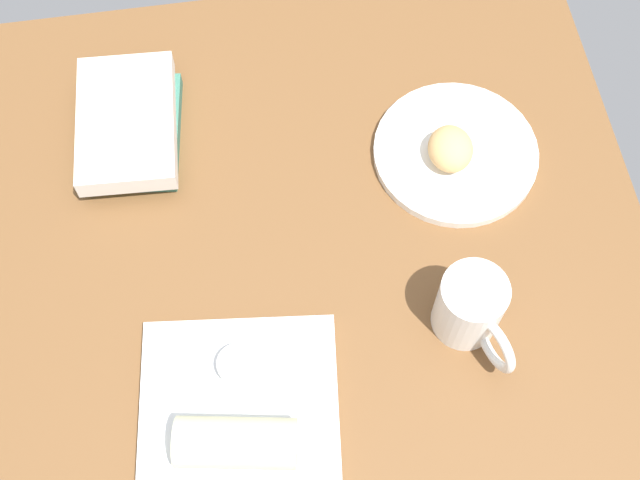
{
  "coord_description": "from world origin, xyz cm",
  "views": [
    {
      "loc": [
        -37.4,
        6.24,
        105.9
      ],
      "look_at": [
        10.1,
        -0.99,
        7.0
      ],
      "focal_mm": 47.84,
      "sensor_mm": 36.0,
      "label": 1
    }
  ],
  "objects_px": {
    "book_stack": "(129,126)",
    "sauce_cup": "(239,366)",
    "coffee_mug": "(472,308)",
    "square_plate": "(239,414)",
    "round_plate": "(455,153)",
    "breakfast_wrap": "(236,443)",
    "scone_pastry": "(450,149)"
  },
  "relations": [
    {
      "from": "round_plate",
      "to": "coffee_mug",
      "type": "distance_m",
      "value": 0.25
    },
    {
      "from": "round_plate",
      "to": "book_stack",
      "type": "bearing_deg",
      "value": 77.51
    },
    {
      "from": "square_plate",
      "to": "book_stack",
      "type": "xyz_separation_m",
      "value": [
        0.42,
        0.11,
        0.02
      ]
    },
    {
      "from": "square_plate",
      "to": "sauce_cup",
      "type": "xyz_separation_m",
      "value": [
        0.05,
        -0.01,
        0.02
      ]
    },
    {
      "from": "sauce_cup",
      "to": "coffee_mug",
      "type": "relative_size",
      "value": 0.39
    },
    {
      "from": "round_plate",
      "to": "breakfast_wrap",
      "type": "distance_m",
      "value": 0.5
    },
    {
      "from": "round_plate",
      "to": "coffee_mug",
      "type": "xyz_separation_m",
      "value": [
        -0.25,
        0.04,
        0.04
      ]
    },
    {
      "from": "book_stack",
      "to": "square_plate",
      "type": "bearing_deg",
      "value": -165.83
    },
    {
      "from": "sauce_cup",
      "to": "coffee_mug",
      "type": "height_order",
      "value": "coffee_mug"
    },
    {
      "from": "book_stack",
      "to": "coffee_mug",
      "type": "bearing_deg",
      "value": -130.57
    },
    {
      "from": "sauce_cup",
      "to": "coffee_mug",
      "type": "bearing_deg",
      "value": -85.7
    },
    {
      "from": "coffee_mug",
      "to": "sauce_cup",
      "type": "bearing_deg",
      "value": 94.3
    },
    {
      "from": "sauce_cup",
      "to": "book_stack",
      "type": "xyz_separation_m",
      "value": [
        0.37,
        0.11,
        -0.0
      ]
    },
    {
      "from": "sauce_cup",
      "to": "book_stack",
      "type": "height_order",
      "value": "book_stack"
    },
    {
      "from": "square_plate",
      "to": "book_stack",
      "type": "distance_m",
      "value": 0.43
    },
    {
      "from": "round_plate",
      "to": "book_stack",
      "type": "xyz_separation_m",
      "value": [
        0.1,
        0.44,
        0.02
      ]
    },
    {
      "from": "book_stack",
      "to": "coffee_mug",
      "type": "distance_m",
      "value": 0.53
    },
    {
      "from": "sauce_cup",
      "to": "breakfast_wrap",
      "type": "xyz_separation_m",
      "value": [
        -0.1,
        0.01,
        0.02
      ]
    },
    {
      "from": "square_plate",
      "to": "round_plate",
      "type": "bearing_deg",
      "value": -46.47
    },
    {
      "from": "sauce_cup",
      "to": "coffee_mug",
      "type": "xyz_separation_m",
      "value": [
        0.02,
        -0.29,
        0.02
      ]
    },
    {
      "from": "breakfast_wrap",
      "to": "book_stack",
      "type": "xyz_separation_m",
      "value": [
        0.46,
        0.1,
        -0.02
      ]
    },
    {
      "from": "round_plate",
      "to": "book_stack",
      "type": "height_order",
      "value": "book_stack"
    },
    {
      "from": "scone_pastry",
      "to": "coffee_mug",
      "type": "distance_m",
      "value": 0.24
    },
    {
      "from": "book_stack",
      "to": "coffee_mug",
      "type": "xyz_separation_m",
      "value": [
        -0.34,
        -0.4,
        0.02
      ]
    },
    {
      "from": "round_plate",
      "to": "breakfast_wrap",
      "type": "relative_size",
      "value": 1.64
    },
    {
      "from": "scone_pastry",
      "to": "sauce_cup",
      "type": "height_order",
      "value": "scone_pastry"
    },
    {
      "from": "book_stack",
      "to": "sauce_cup",
      "type": "bearing_deg",
      "value": -162.92
    },
    {
      "from": "scone_pastry",
      "to": "breakfast_wrap",
      "type": "relative_size",
      "value": 0.51
    },
    {
      "from": "square_plate",
      "to": "coffee_mug",
      "type": "distance_m",
      "value": 0.31
    },
    {
      "from": "breakfast_wrap",
      "to": "coffee_mug",
      "type": "relative_size",
      "value": 1.05
    },
    {
      "from": "book_stack",
      "to": "coffee_mug",
      "type": "height_order",
      "value": "coffee_mug"
    },
    {
      "from": "square_plate",
      "to": "sauce_cup",
      "type": "bearing_deg",
      "value": -7.03
    }
  ]
}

